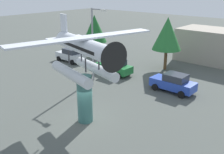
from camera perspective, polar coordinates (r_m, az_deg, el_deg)
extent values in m
plane|color=#4C514C|center=(19.79, -5.77, -9.46)|extent=(140.00, 140.00, 0.00)
cylinder|color=#386B66|center=(19.00, -5.95, -4.80)|extent=(1.10, 1.10, 3.53)
cylinder|color=silver|center=(17.81, -8.99, 0.69)|extent=(4.83, 1.85, 0.70)
cylinder|color=#333338|center=(16.77, -5.78, 2.51)|extent=(0.12, 0.12, 0.90)
cylinder|color=#333338|center=(18.82, -9.39, 4.24)|extent=(0.12, 0.12, 0.90)
cylinder|color=silver|center=(18.71, -3.51, 1.83)|extent=(4.83, 1.85, 0.70)
cylinder|color=#333338|center=(17.25, -2.88, 3.08)|extent=(0.12, 0.12, 0.90)
cylinder|color=#333338|center=(19.25, -6.71, 4.72)|extent=(0.12, 0.12, 0.90)
cylinder|color=silver|center=(17.76, -6.39, 6.80)|extent=(6.28, 2.58, 1.10)
cube|color=black|center=(17.59, -6.08, 6.68)|extent=(4.49, 2.17, 0.20)
cone|color=#262628|center=(15.07, -0.39, 4.62)|extent=(0.89, 1.02, 0.88)
cylinder|color=black|center=(14.75, 0.49, 4.29)|extent=(0.48, 1.76, 1.80)
cube|color=silver|center=(17.29, -5.82, 8.54)|extent=(3.61, 10.35, 0.12)
cube|color=silver|center=(20.20, -10.29, 8.43)|extent=(1.36, 2.89, 0.10)
cube|color=silver|center=(20.02, -10.48, 11.52)|extent=(0.90, 0.34, 1.30)
cube|color=silver|center=(34.77, -9.04, 4.54)|extent=(4.20, 1.70, 0.80)
cube|color=#2D333D|center=(34.41, -8.83, 5.63)|extent=(2.00, 1.56, 0.64)
cylinder|color=black|center=(36.43, -9.31, 4.56)|extent=(0.64, 0.22, 0.64)
cylinder|color=black|center=(35.35, -11.54, 3.96)|extent=(0.64, 0.22, 0.64)
cylinder|color=black|center=(34.46, -6.41, 3.84)|extent=(0.64, 0.22, 0.64)
cylinder|color=black|center=(33.32, -8.67, 3.19)|extent=(0.64, 0.22, 0.64)
cube|color=#237A38|center=(29.38, 0.44, 2.01)|extent=(4.20, 1.70, 0.80)
cube|color=#2D333D|center=(29.02, 0.82, 3.27)|extent=(2.00, 1.56, 0.64)
cylinder|color=black|center=(31.00, -0.38, 2.17)|extent=(0.64, 0.22, 0.64)
cylinder|color=black|center=(29.73, -2.67, 1.39)|extent=(0.64, 0.22, 0.64)
cylinder|color=black|center=(29.37, 3.59, 1.14)|extent=(0.64, 0.22, 0.64)
cylinder|color=black|center=(28.03, 1.35, 0.27)|extent=(0.64, 0.22, 0.64)
cube|color=#2847B7|center=(25.23, 13.10, -1.52)|extent=(4.20, 1.70, 0.80)
cube|color=#2D333D|center=(24.89, 13.73, -0.10)|extent=(2.00, 1.56, 0.64)
cylinder|color=black|center=(26.71, 11.41, -1.12)|extent=(0.64, 0.22, 0.64)
cylinder|color=black|center=(25.25, 9.37, -2.22)|extent=(0.64, 0.22, 0.64)
cylinder|color=black|center=(25.61, 16.64, -2.49)|extent=(0.64, 0.22, 0.64)
cylinder|color=black|center=(24.08, 14.82, -3.73)|extent=(0.64, 0.22, 0.64)
cylinder|color=gray|center=(26.76, -4.24, 6.86)|extent=(0.18, 0.18, 7.44)
cylinder|color=gray|center=(25.65, -3.14, 14.52)|extent=(1.60, 0.12, 0.12)
cube|color=silver|center=(25.18, -1.95, 14.33)|extent=(0.50, 0.28, 0.20)
cylinder|color=brown|center=(37.12, -3.73, 6.15)|extent=(0.36, 0.36, 2.02)
cone|color=#1E6028|center=(36.57, -3.82, 10.51)|extent=(3.33, 3.33, 3.69)
cylinder|color=brown|center=(31.60, 11.57, 3.78)|extent=(0.36, 0.36, 2.41)
cone|color=#287033|center=(30.93, 11.96, 9.25)|extent=(3.36, 3.36, 3.73)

